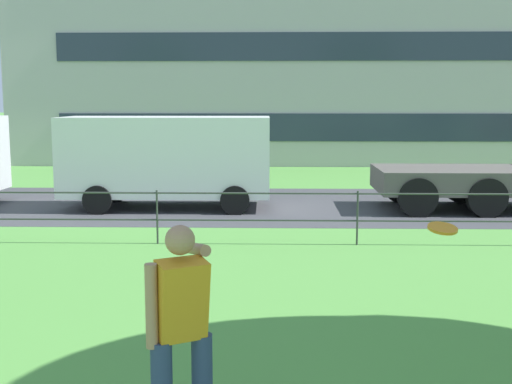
% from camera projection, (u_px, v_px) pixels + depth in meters
% --- Properties ---
extents(street_strip, '(80.00, 6.22, 0.01)m').
position_uv_depth(street_strip, '(190.00, 204.00, 16.85)').
color(street_strip, '#424247').
rests_on(street_strip, ground).
extents(park_fence, '(36.80, 0.04, 1.00)m').
position_uv_depth(park_fence, '(157.00, 208.00, 12.12)').
color(park_fence, '#333833').
rests_on(park_fence, ground).
extents(person_thrower, '(0.47, 0.88, 1.74)m').
position_uv_depth(person_thrower, '(181.00, 331.00, 4.87)').
color(person_thrower, navy).
rests_on(person_thrower, ground).
extents(frisbee, '(0.34, 0.34, 0.08)m').
position_uv_depth(frisbee, '(443.00, 228.00, 5.97)').
color(frisbee, orange).
extents(panel_van_center, '(5.03, 2.15, 2.24)m').
position_uv_depth(panel_van_center, '(168.00, 157.00, 16.13)').
color(panel_van_center, white).
rests_on(panel_van_center, ground).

